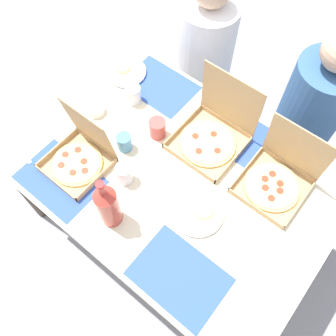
% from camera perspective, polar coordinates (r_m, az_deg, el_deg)
% --- Properties ---
extents(ground_plane, '(6.00, 6.00, 0.00)m').
position_cam_1_polar(ground_plane, '(2.36, 0.00, -8.96)').
color(ground_plane, gray).
extents(dining_table, '(1.50, 0.99, 0.77)m').
position_cam_1_polar(dining_table, '(1.75, 0.00, -1.72)').
color(dining_table, '#3F3328').
rests_on(dining_table, ground_plane).
extents(placemat_near_left, '(0.36, 0.26, 0.00)m').
position_cam_1_polar(placemat_near_left, '(1.69, -16.46, -1.69)').
color(placemat_near_left, '#2D4C9E').
rests_on(placemat_near_left, dining_table).
extents(placemat_near_right, '(0.36, 0.26, 0.00)m').
position_cam_1_polar(placemat_near_right, '(1.48, 1.77, -16.55)').
color(placemat_near_right, '#2D4C9E').
rests_on(placemat_near_right, dining_table).
extents(placemat_far_left, '(0.36, 0.26, 0.00)m').
position_cam_1_polar(placemat_far_left, '(1.92, -1.34, 12.70)').
color(placemat_far_left, '#2D4C9E').
rests_on(placemat_far_left, dining_table).
extents(placemat_far_right, '(0.36, 0.26, 0.00)m').
position_cam_1_polar(placemat_far_right, '(1.74, 15.96, 1.66)').
color(placemat_far_right, '#2D4C9E').
rests_on(placemat_far_right, dining_table).
extents(pizza_box_edge_far, '(0.30, 0.30, 0.34)m').
position_cam_1_polar(pizza_box_edge_far, '(1.70, 6.94, 5.33)').
color(pizza_box_edge_far, tan).
rests_on(pizza_box_edge_far, dining_table).
extents(pizza_box_corner_right, '(0.28, 0.28, 0.31)m').
position_cam_1_polar(pizza_box_corner_right, '(1.64, 16.64, -1.54)').
color(pizza_box_corner_right, tan).
rests_on(pizza_box_corner_right, dining_table).
extents(pizza_box_corner_left, '(0.26, 0.26, 0.30)m').
position_cam_1_polar(pizza_box_corner_left, '(1.67, -13.62, 1.78)').
color(pizza_box_corner_left, tan).
rests_on(pizza_box_corner_left, dining_table).
extents(plate_middle, '(0.21, 0.21, 0.03)m').
position_cam_1_polar(plate_middle, '(1.99, -6.63, 14.68)').
color(plate_middle, white).
rests_on(plate_middle, dining_table).
extents(plate_near_left, '(0.22, 0.22, 0.03)m').
position_cam_1_polar(plate_near_left, '(1.55, 4.70, -6.83)').
color(plate_near_left, white).
rests_on(plate_near_left, dining_table).
extents(soda_bottle, '(0.09, 0.09, 0.32)m').
position_cam_1_polar(soda_bottle, '(1.45, -9.36, -5.77)').
color(soda_bottle, '#B2382D').
rests_on(soda_bottle, dining_table).
extents(cup_red, '(0.08, 0.08, 0.09)m').
position_cam_1_polar(cup_red, '(1.84, -5.47, 11.35)').
color(cup_red, silver).
rests_on(cup_red, dining_table).
extents(cup_clear_right, '(0.07, 0.07, 0.10)m').
position_cam_1_polar(cup_clear_right, '(1.59, -6.80, -0.87)').
color(cup_clear_right, silver).
rests_on(cup_clear_right, dining_table).
extents(cup_clear_left, '(0.07, 0.07, 0.09)m').
position_cam_1_polar(cup_clear_left, '(1.68, -6.83, 4.02)').
color(cup_clear_left, teal).
rests_on(cup_clear_left, dining_table).
extents(cup_dark, '(0.08, 0.08, 0.10)m').
position_cam_1_polar(cup_dark, '(1.70, -1.65, 6.21)').
color(cup_dark, '#BF4742').
rests_on(cup_dark, dining_table).
extents(condiment_bowl, '(0.09, 0.09, 0.04)m').
position_cam_1_polar(condiment_bowl, '(1.84, -11.24, 8.94)').
color(condiment_bowl, white).
rests_on(condiment_bowl, dining_table).
extents(knife_by_near_right, '(0.15, 0.17, 0.00)m').
position_cam_1_polar(knife_by_near_right, '(1.53, 11.19, -12.71)').
color(knife_by_near_right, '#B7B7BC').
rests_on(knife_by_near_right, dining_table).
extents(fork_by_near_left, '(0.18, 0.08, 0.00)m').
position_cam_1_polar(fork_by_near_left, '(1.83, -21.60, 2.94)').
color(fork_by_near_left, '#B7B7BC').
rests_on(fork_by_near_left, dining_table).
extents(diner_left_seat, '(0.32, 0.32, 1.19)m').
position_cam_1_polar(diner_left_seat, '(2.32, 5.47, 14.75)').
color(diner_left_seat, white).
rests_on(diner_left_seat, ground_plane).
extents(diner_right_seat, '(0.32, 0.32, 1.20)m').
position_cam_1_polar(diner_right_seat, '(2.17, 19.96, 5.86)').
color(diner_right_seat, '#33598C').
rests_on(diner_right_seat, ground_plane).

